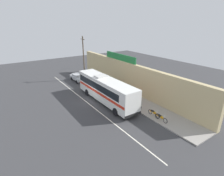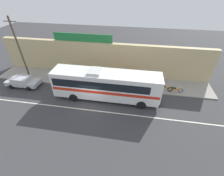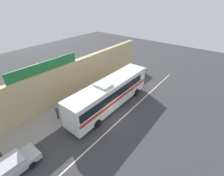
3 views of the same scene
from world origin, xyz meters
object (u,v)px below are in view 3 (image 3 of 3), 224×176
motorcycle_green (126,77)px  parked_car (9,167)px  intercity_bus (110,93)px  motorcycle_red (130,74)px  motorcycle_purple (115,84)px  pedestrian_far_right (57,112)px

motorcycle_green → parked_car: bearing=-174.3°
intercity_bus → motorcycle_green: 7.79m
parked_car → motorcycle_red: parked_car is taller
parked_car → motorcycle_purple: (15.60, 1.70, -0.17)m
parked_car → motorcycle_purple: 15.69m
pedestrian_far_right → motorcycle_purple: bearing=-4.1°
intercity_bus → motorcycle_purple: size_ratio=6.40×
intercity_bus → parked_car: 11.53m
motorcycle_red → parked_car: bearing=-175.1°
intercity_bus → parked_car: size_ratio=2.85×
motorcycle_red → pedestrian_far_right: bearing=177.2°
motorcycle_purple → pedestrian_far_right: bearing=175.9°
intercity_bus → parked_car: bearing=176.5°
intercity_bus → motorcycle_green: size_ratio=6.55×
intercity_bus → pedestrian_far_right: (-5.42, 3.08, -0.97)m
motorcycle_purple → motorcycle_red: (4.30, 0.01, 0.00)m
motorcycle_purple → motorcycle_green: bearing=2.8°
parked_car → motorcycle_purple: parked_car is taller
intercity_bus → motorcycle_red: intercity_bus is taller
motorcycle_red → pedestrian_far_right: size_ratio=1.13×
intercity_bus → pedestrian_far_right: 6.31m
motorcycle_red → pedestrian_far_right: 13.91m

